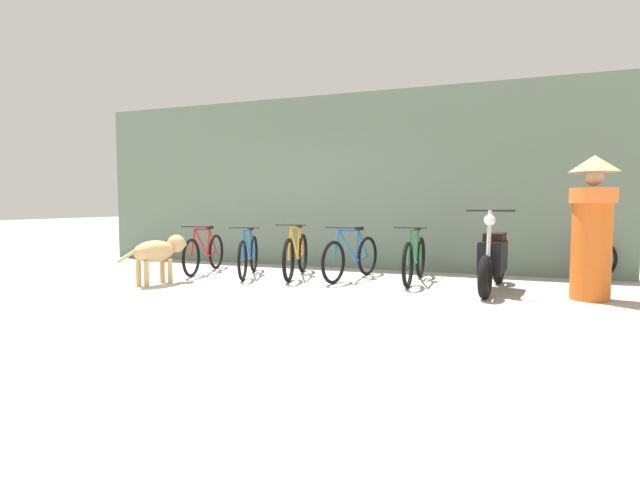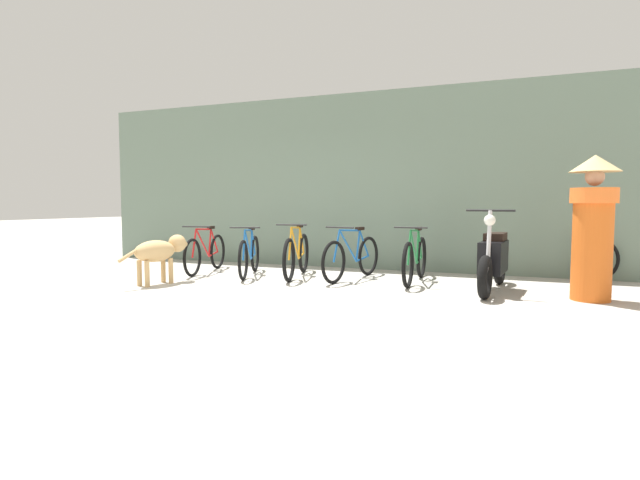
{
  "view_description": "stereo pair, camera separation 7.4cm",
  "coord_description": "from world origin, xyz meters",
  "px_view_note": "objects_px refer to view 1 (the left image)",
  "views": [
    {
      "loc": [
        3.03,
        -5.27,
        1.13
      ],
      "look_at": [
        0.63,
        0.97,
        0.65
      ],
      "focal_mm": 28.0,
      "sensor_mm": 36.0,
      "label": 1
    },
    {
      "loc": [
        3.1,
        -5.24,
        1.13
      ],
      "look_at": [
        0.63,
        0.97,
        0.65
      ],
      "focal_mm": 28.0,
      "sensor_mm": 36.0,
      "label": 2
    }
  ],
  "objects_px": {
    "motorcycle": "(493,260)",
    "stray_dog": "(159,251)",
    "bicycle_4": "(415,259)",
    "bicycle_1": "(249,255)",
    "bicycle_3": "(352,257)",
    "person_in_robes": "(592,223)",
    "bicycle_0": "(204,253)",
    "bicycle_2": "(296,255)",
    "spare_tire_left": "(594,259)"
  },
  "relations": [
    {
      "from": "stray_dog",
      "to": "bicycle_4",
      "type": "bearing_deg",
      "value": -54.02
    },
    {
      "from": "motorcycle",
      "to": "stray_dog",
      "type": "relative_size",
      "value": 1.57
    },
    {
      "from": "bicycle_2",
      "to": "spare_tire_left",
      "type": "height_order",
      "value": "bicycle_2"
    },
    {
      "from": "stray_dog",
      "to": "bicycle_2",
      "type": "bearing_deg",
      "value": -36.27
    },
    {
      "from": "bicycle_0",
      "to": "bicycle_3",
      "type": "height_order",
      "value": "bicycle_3"
    },
    {
      "from": "motorcycle",
      "to": "person_in_robes",
      "type": "bearing_deg",
      "value": 84.74
    },
    {
      "from": "bicycle_4",
      "to": "person_in_robes",
      "type": "height_order",
      "value": "person_in_robes"
    },
    {
      "from": "bicycle_4",
      "to": "spare_tire_left",
      "type": "bearing_deg",
      "value": 113.23
    },
    {
      "from": "bicycle_1",
      "to": "motorcycle",
      "type": "bearing_deg",
      "value": 69.91
    },
    {
      "from": "bicycle_1",
      "to": "stray_dog",
      "type": "xyz_separation_m",
      "value": [
        -0.77,
        -1.17,
        0.14
      ]
    },
    {
      "from": "bicycle_4",
      "to": "stray_dog",
      "type": "distance_m",
      "value": 3.64
    },
    {
      "from": "spare_tire_left",
      "to": "stray_dog",
      "type": "bearing_deg",
      "value": -156.42
    },
    {
      "from": "motorcycle",
      "to": "stray_dog",
      "type": "height_order",
      "value": "motorcycle"
    },
    {
      "from": "bicycle_3",
      "to": "motorcycle",
      "type": "bearing_deg",
      "value": 93.06
    },
    {
      "from": "motorcycle",
      "to": "person_in_robes",
      "type": "distance_m",
      "value": 1.23
    },
    {
      "from": "bicycle_0",
      "to": "person_in_robes",
      "type": "height_order",
      "value": "person_in_robes"
    },
    {
      "from": "bicycle_1",
      "to": "bicycle_2",
      "type": "height_order",
      "value": "bicycle_2"
    },
    {
      "from": "motorcycle",
      "to": "spare_tire_left",
      "type": "bearing_deg",
      "value": 141.92
    },
    {
      "from": "bicycle_2",
      "to": "person_in_robes",
      "type": "relative_size",
      "value": 0.98
    },
    {
      "from": "bicycle_1",
      "to": "bicycle_4",
      "type": "relative_size",
      "value": 0.91
    },
    {
      "from": "bicycle_0",
      "to": "bicycle_1",
      "type": "height_order",
      "value": "bicycle_1"
    },
    {
      "from": "stray_dog",
      "to": "person_in_robes",
      "type": "xyz_separation_m",
      "value": [
        5.52,
        0.89,
        0.44
      ]
    },
    {
      "from": "bicycle_2",
      "to": "stray_dog",
      "type": "xyz_separation_m",
      "value": [
        -1.52,
        -1.34,
        0.13
      ]
    },
    {
      "from": "bicycle_0",
      "to": "stray_dog",
      "type": "xyz_separation_m",
      "value": [
        0.09,
        -1.24,
        0.14
      ]
    },
    {
      "from": "bicycle_0",
      "to": "bicycle_1",
      "type": "relative_size",
      "value": 1.05
    },
    {
      "from": "bicycle_3",
      "to": "bicycle_4",
      "type": "height_order",
      "value": "bicycle_4"
    },
    {
      "from": "bicycle_3",
      "to": "stray_dog",
      "type": "height_order",
      "value": "bicycle_3"
    },
    {
      "from": "bicycle_1",
      "to": "bicycle_4",
      "type": "height_order",
      "value": "bicycle_4"
    },
    {
      "from": "motorcycle",
      "to": "spare_tire_left",
      "type": "distance_m",
      "value": 1.96
    },
    {
      "from": "stray_dog",
      "to": "bicycle_0",
      "type": "bearing_deg",
      "value": 16.4
    },
    {
      "from": "stray_dog",
      "to": "person_in_robes",
      "type": "bearing_deg",
      "value": -68.46
    },
    {
      "from": "bicycle_2",
      "to": "stray_dog",
      "type": "bearing_deg",
      "value": -60.49
    },
    {
      "from": "bicycle_1",
      "to": "bicycle_3",
      "type": "relative_size",
      "value": 0.93
    },
    {
      "from": "stray_dog",
      "to": "bicycle_3",
      "type": "bearing_deg",
      "value": -47.11
    },
    {
      "from": "bicycle_4",
      "to": "stray_dog",
      "type": "bearing_deg",
      "value": -66.67
    },
    {
      "from": "bicycle_2",
      "to": "bicycle_3",
      "type": "height_order",
      "value": "bicycle_2"
    },
    {
      "from": "person_in_robes",
      "to": "bicycle_2",
      "type": "bearing_deg",
      "value": -23.56
    },
    {
      "from": "bicycle_2",
      "to": "bicycle_3",
      "type": "bearing_deg",
      "value": 83.08
    },
    {
      "from": "bicycle_0",
      "to": "spare_tire_left",
      "type": "xyz_separation_m",
      "value": [
        5.86,
        1.28,
        0.0
      ]
    },
    {
      "from": "bicycle_0",
      "to": "bicycle_3",
      "type": "xyz_separation_m",
      "value": [
        2.49,
        0.17,
        0.01
      ]
    },
    {
      "from": "motorcycle",
      "to": "stray_dog",
      "type": "xyz_separation_m",
      "value": [
        -4.42,
        -1.1,
        0.06
      ]
    },
    {
      "from": "bicycle_1",
      "to": "motorcycle",
      "type": "xyz_separation_m",
      "value": [
        3.64,
        -0.07,
        0.08
      ]
    },
    {
      "from": "bicycle_4",
      "to": "motorcycle",
      "type": "distance_m",
      "value": 1.14
    },
    {
      "from": "bicycle_1",
      "to": "spare_tire_left",
      "type": "height_order",
      "value": "bicycle_1"
    },
    {
      "from": "bicycle_1",
      "to": "stray_dog",
      "type": "bearing_deg",
      "value": -52.35
    },
    {
      "from": "bicycle_3",
      "to": "person_in_robes",
      "type": "xyz_separation_m",
      "value": [
        3.12,
        -0.52,
        0.58
      ]
    },
    {
      "from": "motorcycle",
      "to": "stray_dog",
      "type": "distance_m",
      "value": 4.55
    },
    {
      "from": "stray_dog",
      "to": "spare_tire_left",
      "type": "bearing_deg",
      "value": -54.06
    },
    {
      "from": "stray_dog",
      "to": "person_in_robes",
      "type": "distance_m",
      "value": 5.61
    },
    {
      "from": "bicycle_2",
      "to": "bicycle_3",
      "type": "xyz_separation_m",
      "value": [
        0.88,
        0.08,
        -0.01
      ]
    }
  ]
}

